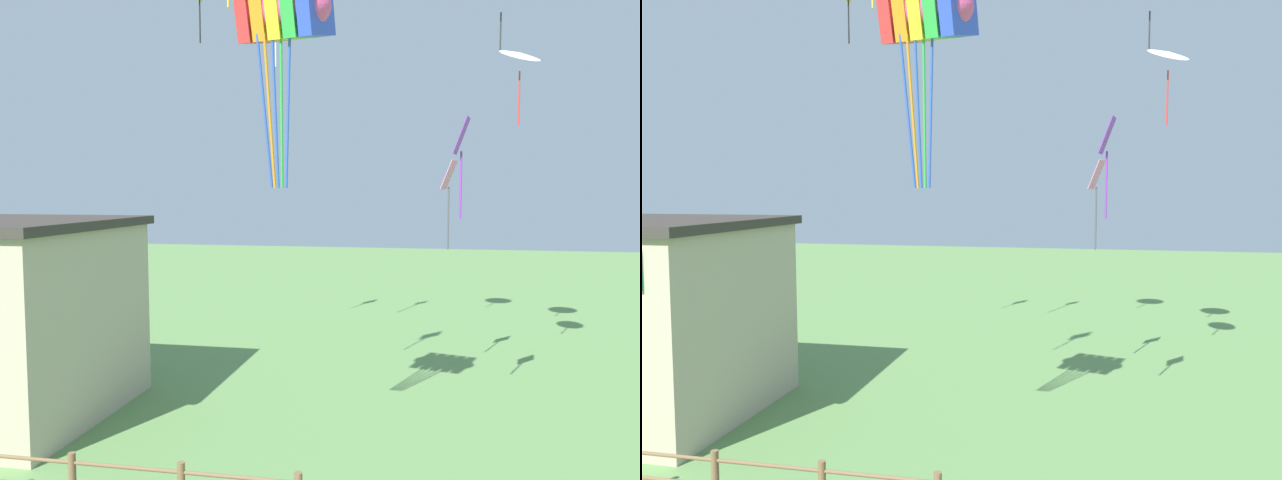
% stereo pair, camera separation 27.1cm
% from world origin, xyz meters
% --- Properties ---
extents(kite_rainbow_parafoil, '(2.35, 1.85, 4.34)m').
position_xyz_m(kite_rainbow_parafoil, '(-0.89, 9.28, 9.71)').
color(kite_rainbow_parafoil, '#E54C8C').
extents(kite_purple_streamer, '(0.45, 0.73, 2.50)m').
position_xyz_m(kite_purple_streamer, '(2.83, 12.38, 7.08)').
color(kite_purple_streamer, purple).
extents(kite_white_delta, '(1.70, 1.68, 2.40)m').
position_xyz_m(kite_white_delta, '(4.62, 16.23, 10.04)').
color(kite_white_delta, white).
extents(kite_pink_diamond, '(0.54, 0.76, 2.75)m').
position_xyz_m(kite_pink_diamond, '(2.60, 16.12, 6.13)').
color(kite_pink_diamond, pink).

